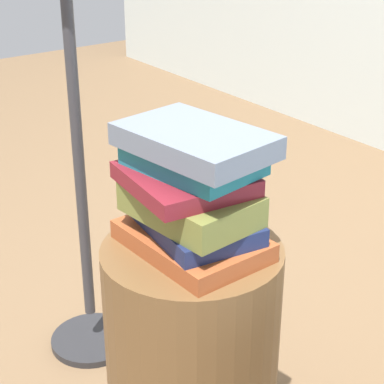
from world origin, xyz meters
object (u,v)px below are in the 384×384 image
at_px(book_rust, 192,240).
at_px(book_maroon, 185,179).
at_px(side_table, 192,364).
at_px(book_slate, 194,140).
at_px(book_olive, 191,204).
at_px(book_teal, 193,159).
at_px(book_navy, 197,223).

xyz_separation_m(book_rust, book_maroon, (-0.01, -0.01, 0.13)).
height_order(side_table, book_slate, book_slate).
height_order(book_olive, book_teal, book_teal).
relative_size(book_teal, book_slate, 0.86).
distance_m(book_maroon, book_teal, 0.04).
relative_size(book_navy, book_slate, 0.86).
xyz_separation_m(side_table, book_slate, (-0.00, 0.01, 0.52)).
relative_size(book_rust, book_slate, 1.01).
bearing_deg(book_slate, side_table, -71.55).
bearing_deg(side_table, book_olive, -53.79).
distance_m(book_rust, book_olive, 0.09).
bearing_deg(book_olive, book_navy, 93.49).
relative_size(book_maroon, book_slate, 0.81).
bearing_deg(book_rust, book_navy, 65.97).
bearing_deg(book_teal, book_olive, -56.80).
bearing_deg(book_navy, book_slate, -142.19).
distance_m(side_table, book_slate, 0.52).
bearing_deg(book_teal, book_navy, -7.34).
xyz_separation_m(book_rust, book_teal, (-0.01, 0.01, 0.17)).
bearing_deg(book_slate, book_teal, 147.60).
xyz_separation_m(book_navy, book_slate, (-0.01, -0.00, 0.17)).
bearing_deg(book_slate, book_olive, -65.88).
relative_size(side_table, book_teal, 2.35).
xyz_separation_m(book_navy, book_maroon, (-0.01, -0.02, 0.09)).
bearing_deg(book_navy, side_table, -97.46).
height_order(side_table, book_olive, book_olive).
distance_m(side_table, book_rust, 0.31).
height_order(book_rust, book_maroon, book_maroon).
height_order(book_rust, book_navy, book_navy).
distance_m(book_maroon, book_slate, 0.08).
bearing_deg(book_olive, book_teal, 126.96).
bearing_deg(book_navy, book_olive, -73.41).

